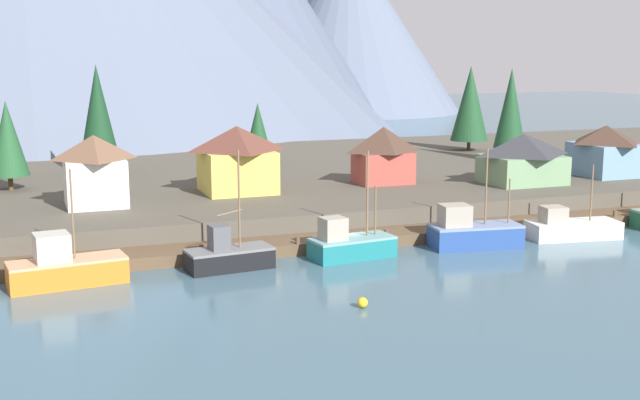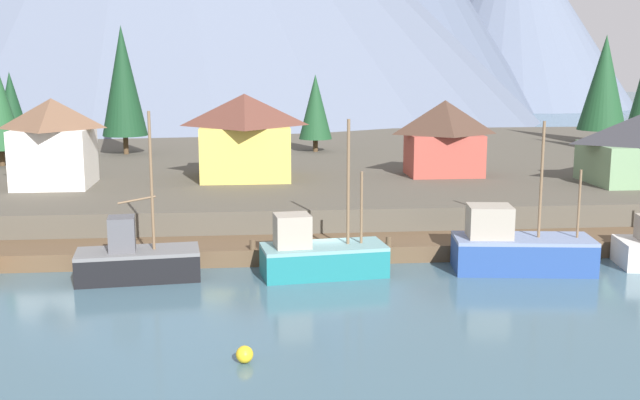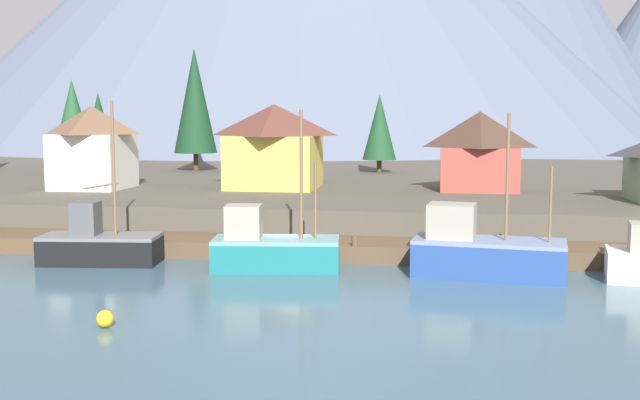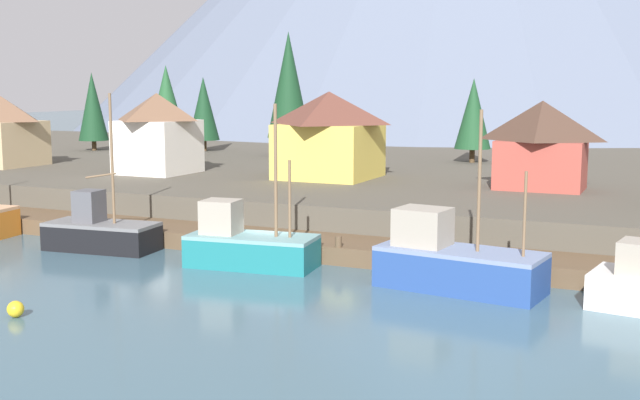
{
  "view_description": "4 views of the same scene",
  "coord_description": "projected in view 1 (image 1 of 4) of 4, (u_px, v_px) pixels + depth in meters",
  "views": [
    {
      "loc": [
        -25.07,
        -61.41,
        16.61
      ],
      "look_at": [
        -0.91,
        3.24,
        3.94
      ],
      "focal_mm": 45.84,
      "sensor_mm": 36.0,
      "label": 1
    },
    {
      "loc": [
        -4.27,
        -43.55,
        11.98
      ],
      "look_at": [
        0.09,
        1.93,
        3.54
      ],
      "focal_mm": 43.42,
      "sensor_mm": 36.0,
      "label": 2
    },
    {
      "loc": [
        8.53,
        -42.81,
        8.56
      ],
      "look_at": [
        1.69,
        2.28,
        3.36
      ],
      "focal_mm": 43.47,
      "sensor_mm": 36.0,
      "label": 3
    },
    {
      "loc": [
        20.35,
        -38.12,
        9.57
      ],
      "look_at": [
        1.93,
        2.35,
        3.16
      ],
      "focal_mm": 44.36,
      "sensor_mm": 36.0,
      "label": 4
    }
  ],
  "objects": [
    {
      "name": "ground_plane",
      "position": [
        273.0,
        214.0,
        86.73
      ],
      "size": [
        400.0,
        400.0,
        1.0
      ],
      "primitive_type": "cube",
      "color": "#3D5B6B"
    },
    {
      "name": "dock",
      "position": [
        335.0,
        241.0,
        69.95
      ],
      "size": [
        80.0,
        4.0,
        1.6
      ],
      "color": "brown",
      "rests_on": "ground_plane"
    },
    {
      "name": "shoreline_bank",
      "position": [
        243.0,
        181.0,
        97.47
      ],
      "size": [
        400.0,
        56.0,
        2.5
      ],
      "primitive_type": "cube",
      "color": "#4C473D",
      "rests_on": "ground_plane"
    },
    {
      "name": "mountain_east_peak",
      "position": [
        348.0,
        26.0,
        223.39
      ],
      "size": [
        61.94,
        61.94,
        46.48
      ],
      "primitive_type": "cone",
      "color": "slate",
      "rests_on": "ground_plane"
    },
    {
      "name": "fishing_boat_orange",
      "position": [
        65.0,
        267.0,
        58.34
      ],
      "size": [
        8.46,
        3.81,
        8.39
      ],
      "rotation": [
        0.0,
        0.0,
        0.11
      ],
      "color": "#CC6B1E",
      "rests_on": "ground_plane"
    },
    {
      "name": "fishing_boat_black",
      "position": [
        228.0,
        256.0,
        62.74
      ],
      "size": [
        6.84,
        3.42,
        9.19
      ],
      "rotation": [
        0.0,
        0.0,
        0.1
      ],
      "color": "black",
      "rests_on": "ground_plane"
    },
    {
      "name": "fishing_boat_teal",
      "position": [
        350.0,
        244.0,
        66.02
      ],
      "size": [
        7.14,
        3.7,
        8.69
      ],
      "rotation": [
        0.0,
        0.0,
        0.12
      ],
      "color": "#196B70",
      "rests_on": "ground_plane"
    },
    {
      "name": "fishing_boat_blue",
      "position": [
        472.0,
        232.0,
        69.75
      ],
      "size": [
        8.08,
        4.08,
        8.53
      ],
      "rotation": [
        0.0,
        0.0,
        -0.13
      ],
      "color": "navy",
      "rests_on": "ground_plane"
    },
    {
      "name": "fishing_boat_white",
      "position": [
        571.0,
        228.0,
        73.16
      ],
      "size": [
        8.56,
        4.34,
        6.59
      ],
      "rotation": [
        0.0,
        0.0,
        -0.15
      ],
      "color": "silver",
      "rests_on": "ground_plane"
    },
    {
      "name": "house_red",
      "position": [
        383.0,
        154.0,
        87.48
      ],
      "size": [
        6.14,
        4.32,
        6.1
      ],
      "color": "#9E4238",
      "rests_on": "shoreline_bank"
    },
    {
      "name": "house_yellow",
      "position": [
        237.0,
        158.0,
        82.09
      ],
      "size": [
        7.24,
        7.19,
        6.68
      ],
      "color": "gold",
      "rests_on": "shoreline_bank"
    },
    {
      "name": "house_green",
      "position": [
        523.0,
        158.0,
        87.47
      ],
      "size": [
        8.31,
        6.59,
        5.39
      ],
      "color": "#6B8E66",
      "rests_on": "shoreline_bank"
    },
    {
      "name": "house_white",
      "position": [
        95.0,
        170.0,
        74.77
      ],
      "size": [
        5.62,
        5.88,
        6.54
      ],
      "color": "silver",
      "rests_on": "shoreline_bank"
    },
    {
      "name": "house_blue",
      "position": [
        605.0,
        150.0,
        93.06
      ],
      "size": [
        6.28,
        7.13,
        5.73
      ],
      "color": "#6689A8",
      "rests_on": "shoreline_bank"
    },
    {
      "name": "conifer_near_left",
      "position": [
        470.0,
        104.0,
        115.36
      ],
      "size": [
        5.3,
        5.3,
        11.97
      ],
      "color": "#4C3823",
      "rests_on": "shoreline_bank"
    },
    {
      "name": "conifer_near_right",
      "position": [
        258.0,
        130.0,
        100.02
      ],
      "size": [
        3.37,
        3.37,
        7.82
      ],
      "color": "#4C3823",
      "rests_on": "shoreline_bank"
    },
    {
      "name": "conifer_mid_left",
      "position": [
        8.0,
        139.0,
        82.69
      ],
      "size": [
        3.96,
        3.96,
        9.15
      ],
      "color": "#4C3823",
      "rests_on": "shoreline_bank"
    },
    {
      "name": "conifer_mid_right",
      "position": [
        511.0,
        108.0,
        104.3
      ],
      "size": [
        4.04,
        4.04,
        11.92
      ],
      "color": "#4C3823",
      "rests_on": "shoreline_bank"
    },
    {
      "name": "conifer_centre",
      "position": [
        98.0,
        112.0,
        92.63
      ],
      "size": [
        4.4,
        4.4,
        12.57
      ],
      "color": "#4C3823",
      "rests_on": "shoreline_bank"
    },
    {
      "name": "channel_buoy",
      "position": [
        363.0,
        303.0,
        53.44
      ],
      "size": [
        0.7,
        0.7,
        0.7
      ],
      "primitive_type": "sphere",
      "color": "gold",
      "rests_on": "ground_plane"
    }
  ]
}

